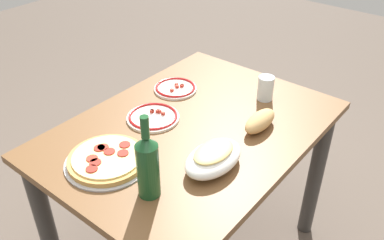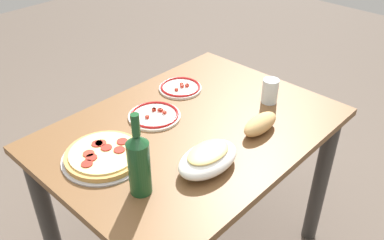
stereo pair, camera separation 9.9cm
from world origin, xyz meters
name	(u,v)px [view 1 (the left image)]	position (x,y,z in m)	size (l,w,h in m)	color
dining_table	(192,156)	(0.00, 0.00, 0.61)	(1.12, 0.82, 0.76)	brown
pepperoni_pizza	(107,159)	(-0.35, 0.09, 0.77)	(0.29, 0.29, 0.03)	#B7B7BC
baked_pasta_dish	(213,157)	(-0.14, -0.20, 0.80)	(0.24, 0.15, 0.08)	white
wine_bottle	(148,165)	(-0.37, -0.13, 0.87)	(0.07, 0.07, 0.29)	#194723
water_glass	(266,88)	(0.36, -0.11, 0.81)	(0.07, 0.07, 0.10)	silver
side_plate_near	(153,117)	(-0.05, 0.15, 0.77)	(0.21, 0.21, 0.02)	white
side_plate_far	(175,88)	(0.18, 0.24, 0.77)	(0.19, 0.19, 0.02)	white
bread_loaf	(260,121)	(0.15, -0.21, 0.79)	(0.18, 0.07, 0.07)	tan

